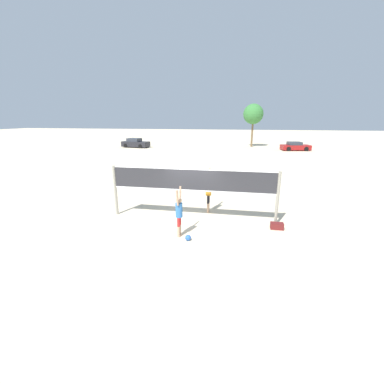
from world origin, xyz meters
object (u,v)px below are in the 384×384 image
(parked_car_mid, at_px, (135,143))
(tree_left_cluster, at_px, (253,114))
(volleyball_net, at_px, (192,184))
(player_spiker, at_px, (179,211))
(player_blocker, at_px, (209,190))
(volleyball, at_px, (188,238))
(parked_car_near, at_px, (295,147))
(gear_bag, at_px, (277,226))

(parked_car_mid, xyz_separation_m, tree_left_cluster, (18.93, 4.59, 4.62))
(volleyball_net, xyz_separation_m, player_spiker, (-0.19, -1.88, -0.65))
(player_spiker, relative_size, player_blocker, 0.90)
(volleyball_net, height_order, volleyball, volleyball_net)
(volleyball, xyz_separation_m, parked_car_near, (10.02, 31.81, 0.47))
(volleyball_net, distance_m, tree_left_cluster, 34.22)
(player_blocker, relative_size, tree_left_cluster, 0.33)
(tree_left_cluster, bearing_deg, parked_car_mid, -166.37)
(volleyball_net, bearing_deg, parked_car_mid, 117.03)
(player_blocker, xyz_separation_m, tree_left_cluster, (3.39, 32.69, 4.08))
(volleyball_net, bearing_deg, volleyball, -83.58)
(player_spiker, relative_size, tree_left_cluster, 0.29)
(player_spiker, bearing_deg, gear_bag, -70.42)
(volleyball_net, relative_size, player_spiker, 3.82)
(volleyball, bearing_deg, gear_bag, 26.31)
(player_spiker, distance_m, parked_car_mid, 34.39)
(volleyball, distance_m, tree_left_cluster, 36.59)
(player_spiker, bearing_deg, parked_car_mid, 25.33)
(player_spiker, bearing_deg, parked_car_near, -18.38)
(parked_car_near, bearing_deg, player_spiker, -117.83)
(player_spiker, distance_m, tree_left_cluster, 36.17)
(parked_car_near, height_order, parked_car_mid, parked_car_mid)
(gear_bag, xyz_separation_m, tree_left_cluster, (0.17, 34.23, 5.14))
(volleyball, bearing_deg, volleyball_net, 96.42)
(parked_car_mid, relative_size, tree_left_cluster, 0.68)
(tree_left_cluster, bearing_deg, player_blocker, -95.92)
(parked_car_mid, bearing_deg, volleyball, -54.99)
(volleyball, xyz_separation_m, gear_bag, (3.61, 1.79, 0.02))
(player_spiker, bearing_deg, volleyball_net, -5.62)
(volleyball_net, xyz_separation_m, gear_bag, (3.86, -0.44, -1.59))
(player_blocker, bearing_deg, volleyball_net, -30.39)
(player_spiker, height_order, tree_left_cluster, tree_left_cluster)
(volleyball_net, distance_m, gear_bag, 4.20)
(player_blocker, bearing_deg, volleyball, -6.78)
(player_blocker, relative_size, parked_car_near, 0.52)
(volleyball, height_order, tree_left_cluster, tree_left_cluster)
(volleyball_net, relative_size, tree_left_cluster, 1.13)
(gear_bag, distance_m, parked_car_mid, 35.08)
(volleyball_net, relative_size, parked_car_mid, 1.66)
(player_blocker, bearing_deg, parked_car_mid, -151.05)
(gear_bag, distance_m, tree_left_cluster, 34.62)
(volleyball, relative_size, parked_car_near, 0.05)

